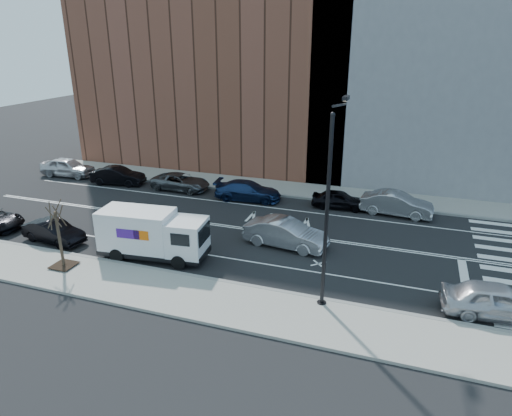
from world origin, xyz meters
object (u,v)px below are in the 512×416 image
Objects in this scene: far_parked_a at (68,167)px; far_parked_b at (118,176)px; driving_sedan at (286,233)px; fedex_van at (152,234)px; near_parked_front at (497,301)px.

far_parked_b is (5.72, -0.59, -0.09)m from far_parked_a.
far_parked_a reaches higher than driving_sedan.
driving_sedan is (6.72, 3.94, -0.65)m from fedex_van.
fedex_van is at bearing 83.79° from near_parked_front.
far_parked_a is at bearing 137.68° from fedex_van.
near_parked_front is (33.48, -11.80, -0.03)m from far_parked_a.
far_parked_b is at bearing -99.78° from far_parked_a.
near_parked_front is at bearing -119.27° from far_parked_b.
far_parked_a is 1.03× the size of near_parked_front.
fedex_van reaches higher than near_parked_front.
driving_sedan is at bearing 63.84° from near_parked_front.
far_parked_b is at bearing 126.43° from fedex_van.
fedex_van reaches higher than driving_sedan.
fedex_van is 19.68m from far_parked_a.
near_parked_front is at bearing -102.93° from driving_sedan.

